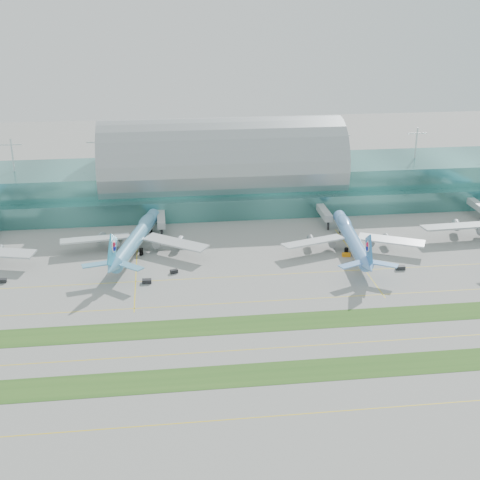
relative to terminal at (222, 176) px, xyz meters
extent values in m
plane|color=gray|center=(-0.01, -128.79, -14.23)|extent=(700.00, 700.00, 0.00)
cube|color=#3D7A75|center=(-0.01, 1.21, -4.23)|extent=(340.00, 42.00, 20.00)
cube|color=#3D7A75|center=(-0.01, -22.79, -9.23)|extent=(340.00, 8.00, 10.00)
ellipsoid|color=#9EA5A8|center=(-0.01, 1.21, 5.77)|extent=(340.00, 46.20, 16.17)
cylinder|color=white|center=(-0.01, 1.21, 13.77)|extent=(0.80, 0.80, 16.00)
cube|color=#B2B7B7|center=(-31.01, -33.79, -8.73)|extent=(3.50, 22.00, 3.00)
cylinder|color=black|center=(-31.01, -43.79, -12.23)|extent=(1.00, 1.00, 4.00)
cube|color=#B2B7B7|center=(43.99, -33.79, -8.73)|extent=(3.50, 22.00, 3.00)
cylinder|color=black|center=(43.99, -43.79, -12.23)|extent=(1.00, 1.00, 4.00)
cube|color=#B2B7B7|center=(118.99, -33.79, -8.73)|extent=(3.50, 22.00, 3.00)
cube|color=#2D591E|center=(-0.01, -156.79, -14.19)|extent=(420.00, 12.00, 0.08)
cube|color=#2D591E|center=(-0.01, -126.79, -14.19)|extent=(420.00, 12.00, 0.08)
cube|color=yellow|center=(-0.01, -176.79, -14.22)|extent=(420.00, 0.35, 0.01)
cube|color=yellow|center=(-0.01, -142.79, -14.22)|extent=(420.00, 0.35, 0.01)
cube|color=yellow|center=(-0.01, -110.79, -14.22)|extent=(420.00, 0.35, 0.01)
cube|color=yellow|center=(-0.01, -88.79, -14.22)|extent=(420.00, 0.35, 0.01)
cylinder|color=#5CA3CC|center=(-41.58, -58.33, -8.42)|extent=(20.37, 58.60, 5.90)
ellipsoid|color=#5CA3CC|center=(-37.47, -42.34, -6.80)|extent=(9.88, 18.76, 4.20)
cone|color=#5CA3CC|center=(-33.68, -27.55, -8.42)|extent=(6.90, 6.07, 5.90)
cone|color=#5CA3CC|center=(-49.85, -90.59, -7.28)|extent=(7.56, 9.69, 5.60)
cube|color=silver|center=(-58.64, -55.92, -8.80)|extent=(29.24, 10.88, 1.16)
cylinder|color=#9A9DA2|center=(-53.22, -52.01, -10.80)|extent=(4.43, 5.87, 3.23)
cube|color=silver|center=(-25.46, -64.43, -8.80)|extent=(27.23, 22.70, 1.16)
cylinder|color=#9A9DA2|center=(-28.33, -58.39, -10.80)|extent=(4.43, 5.87, 3.23)
cube|color=#2D9DC8|center=(-49.38, -88.75, -1.29)|extent=(3.66, 12.25, 13.72)
cylinder|color=white|center=(-49.14, -87.82, 0.14)|extent=(1.96, 4.64, 4.57)
cylinder|color=black|center=(-36.01, -36.62, -12.80)|extent=(1.71, 1.71, 2.85)
cylinder|color=black|center=(-45.29, -61.31, -12.80)|extent=(1.71, 1.71, 2.85)
cylinder|color=black|center=(-39.76, -62.73, -12.80)|extent=(1.71, 1.71, 2.85)
cylinder|color=#68A0E6|center=(47.51, -68.95, -8.71)|extent=(9.88, 56.35, 5.61)
ellipsoid|color=#68A0E6|center=(48.71, -53.29, -7.17)|extent=(6.62, 17.41, 4.00)
cone|color=#68A0E6|center=(49.81, -38.82, -8.71)|extent=(5.94, 4.94, 5.61)
cone|color=#68A0E6|center=(45.09, -100.52, -7.62)|extent=(5.93, 8.53, 5.33)
cube|color=white|center=(31.13, -69.51, -9.07)|extent=(27.93, 14.71, 1.10)
cylinder|color=gray|center=(35.56, -64.95, -10.97)|extent=(3.45, 5.20, 3.08)
cube|color=white|center=(63.60, -72.00, -9.07)|extent=(27.34, 18.16, 1.10)
cylinder|color=gray|center=(59.92, -66.82, -10.97)|extent=(3.45, 5.20, 3.08)
cube|color=#2C77C3|center=(45.23, -98.72, -1.92)|extent=(1.45, 11.90, 13.04)
cylinder|color=silver|center=(45.29, -97.82, -0.57)|extent=(1.14, 4.39, 4.34)
cylinder|color=black|center=(49.13, -47.70, -12.87)|extent=(1.63, 1.63, 2.71)
cylinder|color=black|center=(44.52, -72.35, -12.87)|extent=(1.63, 1.63, 2.71)
cylinder|color=black|center=(49.94, -72.77, -12.87)|extent=(1.63, 1.63, 2.71)
cube|color=#BABFC1|center=(97.16, -62.01, -8.09)|extent=(32.67, 9.66, 1.32)
cylinder|color=#93969B|center=(103.65, -58.12, -10.35)|extent=(5.41, 6.80, 3.66)
cube|color=black|center=(-91.35, -83.39, -13.47)|extent=(3.24, 1.85, 1.51)
cube|color=black|center=(-37.34, -90.46, -13.49)|extent=(3.52, 2.22, 1.48)
cube|color=black|center=(-26.92, -82.71, -13.51)|extent=(3.26, 2.42, 1.43)
cube|color=orange|center=(43.86, -74.76, -13.52)|extent=(3.55, 2.14, 1.42)
cube|color=black|center=(61.35, -90.40, -13.45)|extent=(3.71, 1.91, 1.55)
camera|label=1|loc=(-30.56, -320.08, 92.98)|focal=50.00mm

